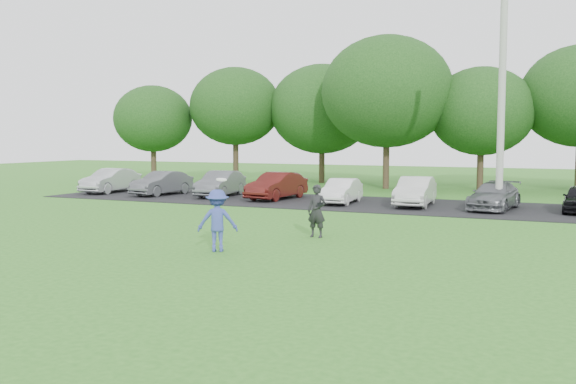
# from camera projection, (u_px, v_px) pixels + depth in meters

# --- Properties ---
(ground) EXTENTS (100.00, 100.00, 0.00)m
(ground) POSITION_uv_depth(u_px,v_px,m) (231.00, 254.00, 16.11)
(ground) COLOR #2E7020
(ground) RESTS_ON ground
(parking_lot) EXTENTS (32.00, 6.50, 0.03)m
(parking_lot) POSITION_uv_depth(u_px,v_px,m) (377.00, 204.00, 27.92)
(parking_lot) COLOR black
(parking_lot) RESTS_ON ground
(utility_pole) EXTENTS (0.28, 0.28, 9.56)m
(utility_pole) POSITION_uv_depth(u_px,v_px,m) (502.00, 90.00, 24.96)
(utility_pole) COLOR #AFAFA9
(utility_pole) RESTS_ON ground
(frisbee_player) EXTENTS (1.19, 0.99, 1.90)m
(frisbee_player) POSITION_uv_depth(u_px,v_px,m) (217.00, 220.00, 16.48)
(frisbee_player) COLOR #37449D
(frisbee_player) RESTS_ON ground
(camera_bystander) EXTENTS (0.59, 0.44, 1.56)m
(camera_bystander) POSITION_uv_depth(u_px,v_px,m) (317.00, 211.00, 18.78)
(camera_bystander) COLOR black
(camera_bystander) RESTS_ON ground
(parked_cars) EXTENTS (30.40, 4.35, 1.25)m
(parked_cars) POSITION_uv_depth(u_px,v_px,m) (369.00, 190.00, 28.02)
(parked_cars) COLOR #B7BBBF
(parked_cars) RESTS_ON parking_lot
(tree_row) EXTENTS (42.39, 9.85, 8.64)m
(tree_row) POSITION_uv_depth(u_px,v_px,m) (454.00, 102.00, 35.76)
(tree_row) COLOR #38281C
(tree_row) RESTS_ON ground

